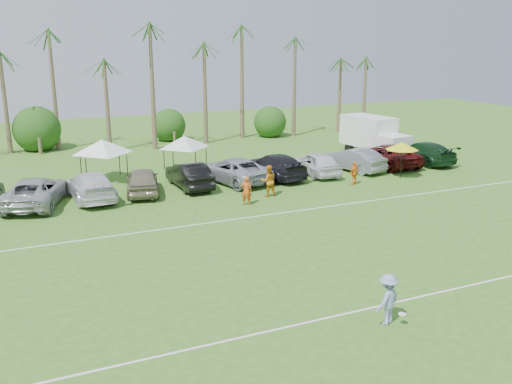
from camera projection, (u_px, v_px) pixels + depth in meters
name	position (u px, v px, depth m)	size (l,w,h in m)	color
ground	(335.00, 351.00, 18.22)	(120.00, 120.00, 0.00)	#3D6D20
field_lines	(239.00, 264.00, 25.25)	(80.00, 12.10, 0.01)	white
palm_tree_3	(2.00, 33.00, 45.82)	(2.40, 2.40, 11.90)	brown
palm_tree_4	(57.00, 65.00, 48.08)	(2.40, 2.40, 8.90)	brown
palm_tree_5	(105.00, 54.00, 49.45)	(2.40, 2.40, 9.90)	brown
palm_tree_6	(149.00, 44.00, 50.83)	(2.40, 2.40, 10.90)	brown
palm_tree_7	(192.00, 34.00, 52.20)	(2.40, 2.40, 11.90)	brown
palm_tree_8	(242.00, 62.00, 54.87)	(2.40, 2.40, 8.90)	brown
palm_tree_9	(288.00, 52.00, 56.64)	(2.40, 2.40, 9.90)	brown
palm_tree_10	(332.00, 43.00, 58.41)	(2.40, 2.40, 10.90)	brown
palm_tree_11	(365.00, 34.00, 59.78)	(2.40, 2.40, 11.90)	brown
bush_tree_1	(38.00, 132.00, 49.65)	(4.00, 4.00, 4.00)	brown
bush_tree_2	(171.00, 124.00, 54.43)	(4.00, 4.00, 4.00)	brown
bush_tree_3	(266.00, 118.00, 58.43)	(4.00, 4.00, 4.00)	brown
sideline_player_a	(246.00, 191.00, 33.96)	(0.64, 0.42, 1.76)	#E05318
sideline_player_b	(268.00, 181.00, 35.85)	(0.97, 0.76, 2.00)	orange
sideline_player_c	(354.00, 173.00, 38.77)	(0.94, 0.39, 1.60)	orange
box_truck	(375.00, 136.00, 47.90)	(3.18, 6.64, 3.30)	white
canopy_tent_left	(102.00, 140.00, 39.22)	(4.22, 4.22, 3.42)	black
canopy_tent_right	(184.00, 136.00, 42.07)	(3.90, 3.90, 3.16)	black
market_umbrella	(402.00, 146.00, 40.15)	(2.33, 2.33, 2.59)	black
frisbee_player	(388.00, 299.00, 19.72)	(1.35, 1.07, 1.84)	#8993C3
parked_car_2	(35.00, 192.00, 33.86)	(2.84, 6.15, 1.71)	#A6A7A9
parked_car_3	(91.00, 186.00, 35.19)	(2.39, 5.89, 1.71)	silver
parked_car_4	(142.00, 181.00, 36.43)	(2.02, 5.02, 1.71)	gray
parked_car_5	(189.00, 175.00, 37.96)	(1.81, 5.19, 1.71)	black
parked_car_6	(233.00, 170.00, 39.38)	(2.84, 6.15, 1.71)	#A3A5AE
parked_car_7	(275.00, 166.00, 40.68)	(2.39, 5.89, 1.71)	black
parked_car_8	(317.00, 163.00, 41.55)	(2.02, 5.02, 1.71)	white
parked_car_9	(354.00, 159.00, 42.86)	(1.81, 5.19, 1.71)	gray
parked_car_10	(386.00, 155.00, 44.44)	(2.84, 6.15, 1.71)	#4A0E0D
parked_car_11	(422.00, 153.00, 45.43)	(2.39, 5.89, 1.71)	#123417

